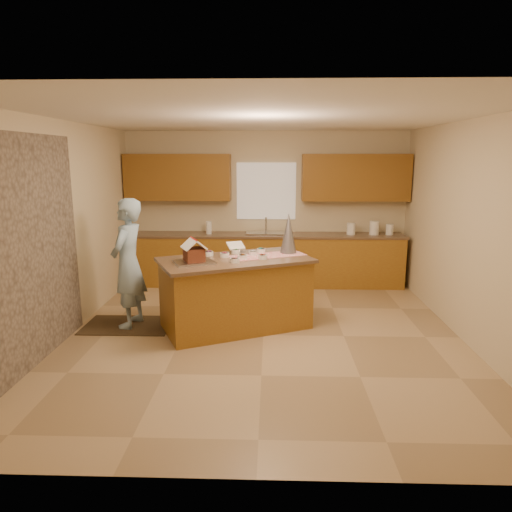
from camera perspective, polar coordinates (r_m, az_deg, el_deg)
name	(u,v)px	position (r m, az deg, el deg)	size (l,w,h in m)	color
floor	(263,335)	(6.08, 0.89, -9.66)	(5.50, 5.50, 0.00)	tan
ceiling	(264,117)	(5.67, 0.99, 16.61)	(5.50, 5.50, 0.00)	silver
wall_back	(266,208)	(8.45, 1.25, 5.92)	(5.50, 5.50, 0.00)	beige
wall_front	(257,298)	(3.04, 0.07, -5.13)	(5.50, 5.50, 0.00)	beige
wall_left	(63,231)	(6.28, -22.55, 2.89)	(5.50, 5.50, 0.00)	beige
wall_right	(470,233)	(6.21, 24.71, 2.61)	(5.50, 5.50, 0.00)	beige
stone_accent	(33,251)	(5.58, -25.61, 0.54)	(2.50, 2.50, 0.00)	gray
window_curtain	(266,191)	(8.39, 1.26, 7.94)	(1.05, 0.03, 1.00)	white
back_counter_base	(266,261)	(8.30, 1.20, -0.56)	(4.80, 0.60, 0.88)	olive
back_counter_top	(266,235)	(8.21, 1.21, 2.58)	(4.85, 0.63, 0.04)	brown
upper_cabinet_left	(178,177)	(8.39, -9.54, 9.49)	(1.85, 0.35, 0.80)	brown
upper_cabinet_right	(355,178)	(8.35, 12.09, 9.38)	(1.85, 0.35, 0.80)	brown
sink	(266,236)	(8.21, 1.21, 2.51)	(0.70, 0.45, 0.12)	silver
faucet	(266,225)	(8.36, 1.23, 3.86)	(0.03, 0.03, 0.28)	silver
island_base	(236,295)	(6.21, -2.52, -4.77)	(1.85, 0.93, 0.91)	olive
island_top	(235,260)	(6.09, -2.56, -0.50)	(1.93, 1.01, 0.04)	brown
table_runner	(267,255)	(6.26, 1.41, 0.06)	(1.03, 0.37, 0.01)	#AE0C1D
baking_tray	(194,262)	(5.87, -7.57, -0.75)	(0.47, 0.35, 0.03)	silver
cookbook	(236,246)	(6.48, -2.50, 1.28)	(0.23, 0.02, 0.19)	white
tinsel_tree	(288,233)	(6.40, 4.00, 2.85)	(0.23, 0.23, 0.57)	#A9ACB6
rug	(128,325)	(6.63, -15.38, -8.16)	(1.17, 0.76, 0.01)	black
boy	(128,263)	(6.38, -15.38, -0.87)	(0.63, 0.41, 1.72)	#92B4D0
canister_a	(351,229)	(8.31, 11.58, 3.30)	(0.15, 0.15, 0.20)	white
canister_b	(374,228)	(8.38, 14.27, 3.37)	(0.17, 0.17, 0.24)	white
canister_c	(390,229)	(8.45, 16.05, 3.15)	(0.13, 0.13, 0.18)	white
paper_towel	(209,227)	(8.26, -5.80, 3.50)	(0.10, 0.10, 0.22)	white
gingerbread_house	(194,253)	(5.85, -7.61, 0.41)	(0.38, 0.38, 0.29)	#5D2C18
candy_bowls	(240,255)	(6.19, -1.92, 0.17)	(0.85, 0.76, 0.06)	#37D1D0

